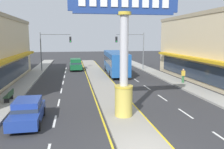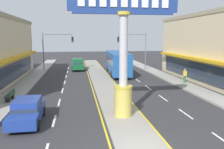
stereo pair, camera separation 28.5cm
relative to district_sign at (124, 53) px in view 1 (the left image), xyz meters
name	(u,v)px [view 1 (the left image)]	position (x,y,z in m)	size (l,w,h in m)	color
median_strip	(101,81)	(0.00, 13.28, -4.32)	(2.58, 52.00, 0.14)	gray
sidewalk_left	(21,87)	(-8.99, 11.28, -4.30)	(2.21, 60.00, 0.18)	#9E9B93
sidewalk_right	(175,81)	(8.99, 11.28, -4.30)	(2.21, 60.00, 0.18)	#9E9B93
lane_markings	(102,83)	(0.00, 11.92, -4.38)	(9.32, 52.00, 0.01)	silver
district_sign	(124,53)	(0.00, 0.00, 0.00)	(7.09, 1.25, 8.22)	gold
storefront_right	(219,48)	(14.71, 11.49, -0.24)	(8.69, 19.90, 8.30)	beige
traffic_light_left_side	(52,45)	(-6.53, 22.90, -0.14)	(4.86, 0.46, 6.20)	slate
traffic_light_right_side	(133,45)	(6.53, 22.33, -0.14)	(4.86, 0.46, 6.20)	slate
bus_near_right_lane	(116,61)	(2.94, 18.90, -2.52)	(3.03, 11.30, 3.26)	#1E5199
sedan_far_right_lane	(28,111)	(-6.24, 0.00, -3.60)	(1.88, 4.32, 1.53)	navy
suv_near_left_lane	(76,64)	(-2.94, 23.94, -3.40)	(2.06, 4.65, 1.90)	#14562D
street_bench	(9,95)	(-8.62, 5.04, -3.74)	(0.48, 1.60, 0.88)	#2D4C33
pedestrian_near_kerb	(183,75)	(9.28, 9.93, -3.28)	(0.42, 0.25, 1.64)	#336B3D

